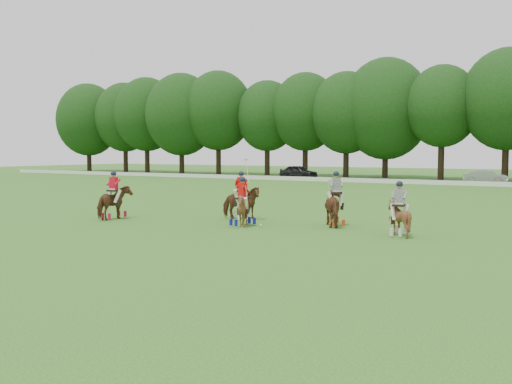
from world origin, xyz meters
The scene contains 11 objects.
ground centered at (0.00, 0.00, 0.00)m, with size 180.00×180.00×0.00m, color #2A631C.
tree_line centered at (0.26, 48.05, 8.23)m, with size 117.98×14.32×14.75m.
boundary_rail centered at (0.00, 38.00, 0.22)m, with size 120.00×0.10×0.44m, color white.
car_left centered at (-15.19, 42.50, 0.79)m, with size 1.86×4.62×1.57m, color black.
car_mid centered at (5.60, 42.50, 0.69)m, with size 1.45×4.17×1.37m, color gray.
polo_red_a centered at (-4.74, 1.81, 0.83)m, with size 1.20×1.96×2.30m.
polo_red_b centered at (0.48, 4.87, 0.82)m, with size 2.07×2.06×2.84m.
polo_red_c centered at (1.89, 2.77, 0.75)m, with size 1.48×1.57×2.14m.
polo_stripe_a centered at (5.31, 4.90, 0.87)m, with size 1.89×2.16×2.38m.
polo_stripe_b centered at (8.50, 3.48, 0.74)m, with size 1.22×1.34×2.11m.
polo_ball centered at (2.53, 3.24, 0.04)m, with size 0.09×0.09×0.09m, color white.
Camera 1 is at (14.85, -17.92, 3.27)m, focal length 40.00 mm.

